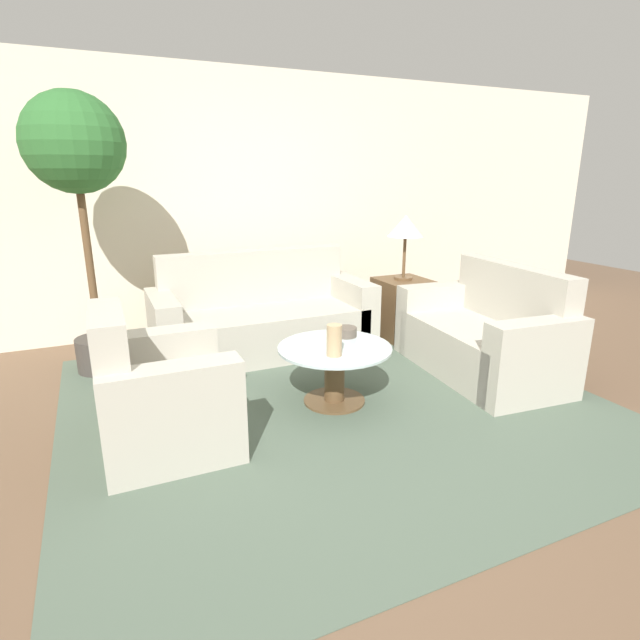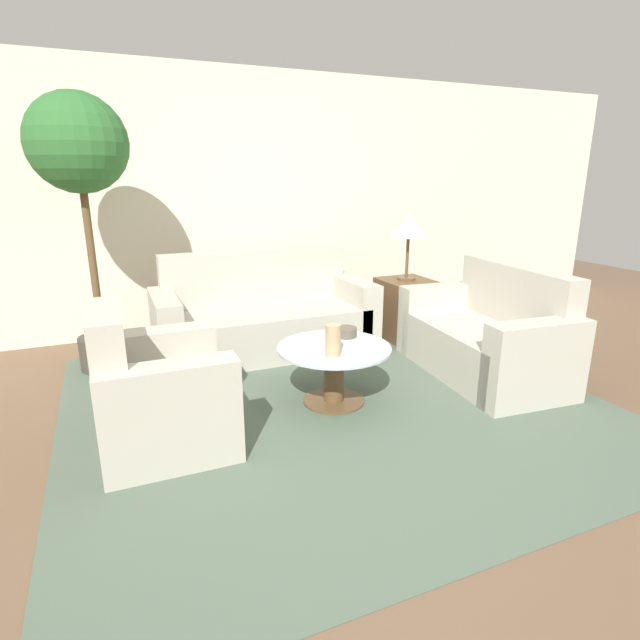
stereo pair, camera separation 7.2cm
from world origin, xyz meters
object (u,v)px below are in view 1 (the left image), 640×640
(sofa_main, at_px, (262,320))
(loveseat, at_px, (487,338))
(armchair, at_px, (157,400))
(vase, at_px, (334,340))
(table_lamp, at_px, (406,228))
(bowl, at_px, (346,332))
(potted_plant, at_px, (77,166))
(coffee_table, at_px, (335,366))

(sofa_main, bearing_deg, loveseat, -40.00)
(armchair, height_order, vase, armchair)
(table_lamp, bearing_deg, bowl, -140.13)
(armchair, height_order, potted_plant, potted_plant)
(sofa_main, bearing_deg, coffee_table, -84.58)
(coffee_table, bearing_deg, potted_plant, 137.70)
(loveseat, distance_m, coffee_table, 1.39)
(table_lamp, relative_size, bowl, 3.82)
(loveseat, relative_size, coffee_table, 1.87)
(table_lamp, bearing_deg, potted_plant, 174.63)
(armchair, xyz_separation_m, bowl, (1.40, 0.26, 0.17))
(bowl, bearing_deg, potted_plant, 144.60)
(loveseat, height_order, potted_plant, potted_plant)
(table_lamp, xyz_separation_m, potted_plant, (-2.79, 0.26, 0.56))
(armchair, relative_size, bowl, 5.34)
(coffee_table, bearing_deg, table_lamp, 40.58)
(armchair, distance_m, loveseat, 2.62)
(table_lamp, height_order, vase, table_lamp)
(vase, bearing_deg, coffee_table, 62.64)
(armchair, relative_size, table_lamp, 1.40)
(sofa_main, relative_size, armchair, 2.24)
(vase, bearing_deg, sofa_main, 91.66)
(armchair, height_order, table_lamp, table_lamp)
(sofa_main, distance_m, loveseat, 1.98)
(loveseat, bearing_deg, sofa_main, -125.23)
(table_lamp, distance_m, bowl, 1.58)
(bowl, bearing_deg, table_lamp, 39.87)
(loveseat, height_order, coffee_table, loveseat)
(sofa_main, height_order, potted_plant, potted_plant)
(loveseat, bearing_deg, vase, -78.81)
(armchair, bearing_deg, loveseat, -87.50)
(armchair, bearing_deg, sofa_main, -38.37)
(table_lamp, bearing_deg, armchair, -154.60)
(armchair, xyz_separation_m, table_lamp, (2.51, 1.19, 0.80))
(table_lamp, distance_m, vase, 1.94)
(sofa_main, relative_size, coffee_table, 2.43)
(table_lamp, bearing_deg, coffee_table, -139.42)
(loveseat, distance_m, potted_plant, 3.47)
(coffee_table, distance_m, table_lamp, 1.88)
(vase, relative_size, bowl, 1.30)
(coffee_table, bearing_deg, bowl, 44.75)
(sofa_main, distance_m, coffee_table, 1.29)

